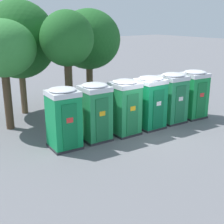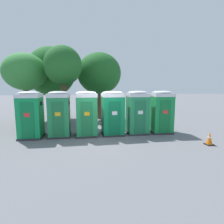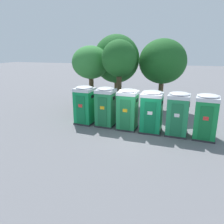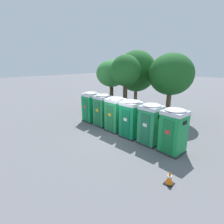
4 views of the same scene
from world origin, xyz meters
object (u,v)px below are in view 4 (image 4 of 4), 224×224
Objects in this scene: portapotty_1 at (103,110)px; portapotty_3 at (131,119)px; street_tree_1 at (112,74)px; portapotty_0 at (91,107)px; street_tree_2 at (171,75)px; street_tree_0 at (126,71)px; portapotty_4 at (151,124)px; street_tree_3 at (136,71)px; portapotty_5 at (173,131)px; portapotty_2 at (115,114)px; traffic_cone at (170,178)px.

portapotty_3 is at bearing -5.28° from portapotty_1.
street_tree_1 reaches higher than portapotty_3.
portapotty_3 is (4.47, -0.32, -0.00)m from portapotty_0.
street_tree_2 is at bearing 48.34° from portapotty_0.
street_tree_0 reaches higher than street_tree_1.
street_tree_2 reaches higher than street_tree_1.
street_tree_3 is at bearing 132.23° from portapotty_4.
portapotty_0 is at bearing -95.34° from street_tree_3.
portapotty_2 is at bearing 176.88° from portapotty_5.
portapotty_2 is at bearing -4.24° from portapotty_0.
portapotty_0 is 0.42× the size of street_tree_3.
portapotty_0 is at bearing 176.43° from portapotty_5.
street_tree_1 is at bearing 136.14° from portapotty_2.
portapotty_5 is at bearing -61.69° from street_tree_2.
portapotty_4 is at bearing -3.85° from portapotty_1.
portapotty_2 reaches higher than traffic_cone.
street_tree_2 is at bearing 42.01° from street_tree_0.
street_tree_0 is at bearing 134.97° from portapotty_3.
portapotty_3 is 7.20m from street_tree_1.
street_tree_2 is at bearing 74.02° from portapotty_2.
street_tree_2 reaches higher than traffic_cone.
portapotty_1 is 1.50m from portapotty_2.
street_tree_3 is at bearing 109.75° from street_tree_0.
street_tree_0 reaches higher than portapotty_4.
portapotty_3 is 5.09m from traffic_cone.
street_tree_3 is (-2.45, 5.87, 2.74)m from portapotty_2.
street_tree_3 is at bearing 138.57° from portapotty_5.
portapotty_5 is 0.46× the size of street_tree_0.
traffic_cone is at bearing -27.36° from portapotty_2.
traffic_cone is (6.94, -5.62, -3.83)m from street_tree_0.
street_tree_2 is at bearing 105.35° from portapotty_4.
portapotty_4 is 3.95m from traffic_cone.
portapotty_4 is at bearing -74.65° from street_tree_2.
traffic_cone is at bearing -66.81° from portapotty_5.
portapotty_0 is at bearing 175.76° from portapotty_2.
portapotty_3 is at bearing -35.65° from street_tree_1.
portapotty_0 reaches higher than traffic_cone.
portapotty_2 is 4.48m from portapotty_5.
street_tree_0 is (-5.80, 2.96, 2.86)m from portapotty_5.
portapotty_1 is 3.83m from street_tree_0.
portapotty_0 is 0.50× the size of street_tree_1.
street_tree_2 is at bearing -8.68° from street_tree_3.
street_tree_3 is (-6.93, 6.12, 2.74)m from portapotty_5.
portapotty_3 is 0.50× the size of street_tree_1.
portapotty_0 is 7.47m from portapotty_5.
street_tree_3 is (-3.96, 0.60, 0.12)m from street_tree_2.
portapotty_4 is 0.46× the size of street_tree_0.
traffic_cone is at bearing -47.41° from street_tree_3.
street_tree_3 is at bearing 99.64° from portapotty_1.
portapotty_0 is 5.98m from portapotty_4.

